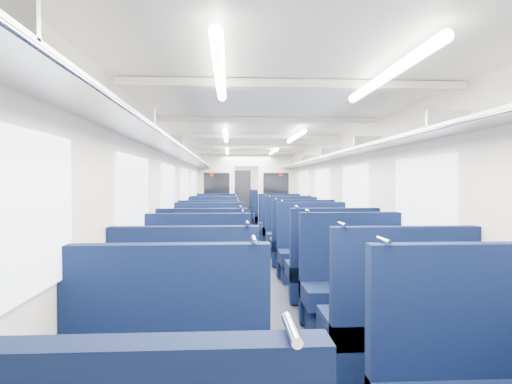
# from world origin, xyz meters

# --- Properties ---
(floor) EXTENTS (2.80, 18.00, 0.01)m
(floor) POSITION_xyz_m (0.00, 0.00, 0.00)
(floor) COLOR black
(floor) RESTS_ON ground
(ceiling) EXTENTS (2.80, 18.00, 0.01)m
(ceiling) POSITION_xyz_m (0.00, 0.00, 2.35)
(ceiling) COLOR white
(ceiling) RESTS_ON wall_left
(wall_left) EXTENTS (0.02, 18.00, 2.35)m
(wall_left) POSITION_xyz_m (-1.40, 0.00, 1.18)
(wall_left) COLOR silver
(wall_left) RESTS_ON floor
(dado_left) EXTENTS (0.03, 17.90, 0.70)m
(dado_left) POSITION_xyz_m (-1.39, 0.00, 0.35)
(dado_left) COLOR #0F1733
(dado_left) RESTS_ON floor
(wall_right) EXTENTS (0.02, 18.00, 2.35)m
(wall_right) POSITION_xyz_m (1.40, 0.00, 1.18)
(wall_right) COLOR silver
(wall_right) RESTS_ON floor
(dado_right) EXTENTS (0.03, 17.90, 0.70)m
(dado_right) POSITION_xyz_m (1.39, 0.00, 0.35)
(dado_right) COLOR #0F1733
(dado_right) RESTS_ON floor
(wall_far) EXTENTS (2.80, 0.02, 2.35)m
(wall_far) POSITION_xyz_m (0.00, 9.00, 1.18)
(wall_far) COLOR silver
(wall_far) RESTS_ON floor
(luggage_rack_left) EXTENTS (0.36, 17.40, 0.18)m
(luggage_rack_left) POSITION_xyz_m (-1.21, 0.00, 1.97)
(luggage_rack_left) COLOR #B2B5BA
(luggage_rack_left) RESTS_ON wall_left
(luggage_rack_right) EXTENTS (0.36, 17.40, 0.18)m
(luggage_rack_right) POSITION_xyz_m (1.21, 0.00, 1.97)
(luggage_rack_right) COLOR #B2B5BA
(luggage_rack_right) RESTS_ON wall_right
(windows) EXTENTS (2.78, 15.60, 0.75)m
(windows) POSITION_xyz_m (0.00, -0.46, 1.42)
(windows) COLOR white
(windows) RESTS_ON wall_left
(ceiling_fittings) EXTENTS (2.70, 16.06, 0.11)m
(ceiling_fittings) POSITION_xyz_m (0.00, -0.26, 2.29)
(ceiling_fittings) COLOR silver
(ceiling_fittings) RESTS_ON ceiling
(end_door) EXTENTS (0.75, 0.06, 2.00)m
(end_door) POSITION_xyz_m (0.00, 8.94, 1.00)
(end_door) COLOR black
(end_door) RESTS_ON floor
(bulkhead) EXTENTS (2.80, 0.10, 2.35)m
(bulkhead) POSITION_xyz_m (-0.00, 3.56, 1.23)
(bulkhead) COLOR silver
(bulkhead) RESTS_ON floor
(seat_4) EXTENTS (1.13, 0.62, 1.25)m
(seat_4) POSITION_xyz_m (-0.83, -5.87, 0.39)
(seat_4) COLOR #0C193D
(seat_4) RESTS_ON floor
(seat_5) EXTENTS (1.13, 0.62, 1.25)m
(seat_5) POSITION_xyz_m (0.83, -5.98, 0.39)
(seat_5) COLOR #0C193D
(seat_5) RESTS_ON floor
(seat_6) EXTENTS (1.13, 0.62, 1.25)m
(seat_6) POSITION_xyz_m (-0.83, -4.88, 0.39)
(seat_6) COLOR #0C193D
(seat_6) RESTS_ON floor
(seat_7) EXTENTS (1.13, 0.62, 1.25)m
(seat_7) POSITION_xyz_m (0.83, -4.83, 0.39)
(seat_7) COLOR #0C193D
(seat_7) RESTS_ON floor
(seat_8) EXTENTS (1.13, 0.62, 1.25)m
(seat_8) POSITION_xyz_m (-0.83, -3.74, 0.39)
(seat_8) COLOR #0C193D
(seat_8) RESTS_ON floor
(seat_9) EXTENTS (1.13, 0.62, 1.25)m
(seat_9) POSITION_xyz_m (0.83, -3.77, 0.39)
(seat_9) COLOR #0C193D
(seat_9) RESTS_ON floor
(seat_10) EXTENTS (1.13, 0.62, 1.25)m
(seat_10) POSITION_xyz_m (-0.83, -2.50, 0.39)
(seat_10) COLOR #0C193D
(seat_10) RESTS_ON floor
(seat_11) EXTENTS (1.13, 0.62, 1.25)m
(seat_11) POSITION_xyz_m (0.83, -2.55, 0.39)
(seat_11) COLOR #0C193D
(seat_11) RESTS_ON floor
(seat_12) EXTENTS (1.13, 0.62, 1.25)m
(seat_12) POSITION_xyz_m (-0.83, -1.46, 0.39)
(seat_12) COLOR #0C193D
(seat_12) RESTS_ON floor
(seat_13) EXTENTS (1.13, 0.62, 1.25)m
(seat_13) POSITION_xyz_m (0.83, -1.39, 0.39)
(seat_13) COLOR #0C193D
(seat_13) RESTS_ON floor
(seat_14) EXTENTS (1.13, 0.62, 1.25)m
(seat_14) POSITION_xyz_m (-0.83, -0.17, 0.39)
(seat_14) COLOR #0C193D
(seat_14) RESTS_ON floor
(seat_15) EXTENTS (1.13, 0.62, 1.25)m
(seat_15) POSITION_xyz_m (0.83, -0.27, 0.39)
(seat_15) COLOR #0C193D
(seat_15) RESTS_ON floor
(seat_16) EXTENTS (1.13, 0.62, 1.25)m
(seat_16) POSITION_xyz_m (-0.83, 0.88, 0.39)
(seat_16) COLOR #0C193D
(seat_16) RESTS_ON floor
(seat_17) EXTENTS (1.13, 0.62, 1.25)m
(seat_17) POSITION_xyz_m (0.83, 0.88, 0.39)
(seat_17) COLOR #0C193D
(seat_17) RESTS_ON floor
(seat_18) EXTENTS (1.13, 0.62, 1.25)m
(seat_18) POSITION_xyz_m (-0.83, 2.16, 0.39)
(seat_18) COLOR #0C193D
(seat_18) RESTS_ON floor
(seat_19) EXTENTS (1.13, 0.62, 1.25)m
(seat_19) POSITION_xyz_m (0.83, 2.00, 0.39)
(seat_19) COLOR #0C193D
(seat_19) RESTS_ON floor
(seat_20) EXTENTS (1.13, 0.62, 1.25)m
(seat_20) POSITION_xyz_m (-0.83, 4.03, 0.39)
(seat_20) COLOR #0C193D
(seat_20) RESTS_ON floor
(seat_21) EXTENTS (1.13, 0.62, 1.25)m
(seat_21) POSITION_xyz_m (0.83, 4.00, 0.39)
(seat_21) COLOR #0C193D
(seat_21) RESTS_ON floor
(seat_22) EXTENTS (1.13, 0.62, 1.25)m
(seat_22) POSITION_xyz_m (-0.83, 5.28, 0.39)
(seat_22) COLOR #0C193D
(seat_22) RESTS_ON floor
(seat_23) EXTENTS (1.13, 0.62, 1.25)m
(seat_23) POSITION_xyz_m (0.83, 5.19, 0.39)
(seat_23) COLOR #0C193D
(seat_23) RESTS_ON floor
(seat_24) EXTENTS (1.13, 0.62, 1.25)m
(seat_24) POSITION_xyz_m (-0.83, 6.42, 0.39)
(seat_24) COLOR #0C193D
(seat_24) RESTS_ON floor
(seat_25) EXTENTS (1.13, 0.62, 1.25)m
(seat_25) POSITION_xyz_m (0.83, 6.50, 0.39)
(seat_25) COLOR #0C193D
(seat_25) RESTS_ON floor
(seat_26) EXTENTS (1.13, 0.62, 1.25)m
(seat_26) POSITION_xyz_m (-0.83, 7.51, 0.39)
(seat_26) COLOR #0C193D
(seat_26) RESTS_ON floor
(seat_27) EXTENTS (1.13, 0.62, 1.25)m
(seat_27) POSITION_xyz_m (0.83, 7.47, 0.39)
(seat_27) COLOR #0C193D
(seat_27) RESTS_ON floor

